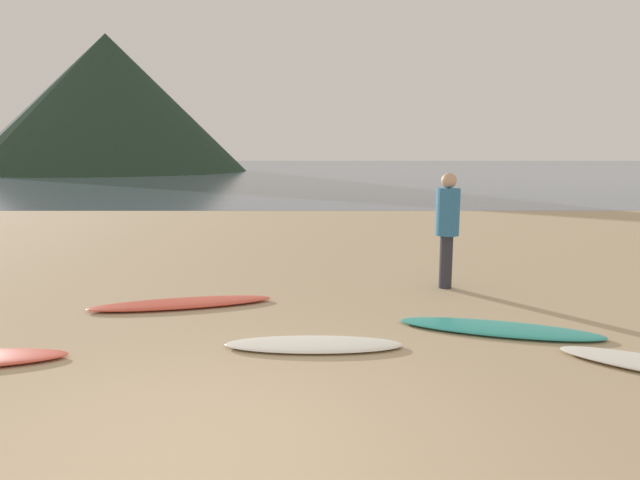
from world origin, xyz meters
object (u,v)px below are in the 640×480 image
(surfboard_3, at_px, (183,303))
(surfboard_5, at_px, (500,329))
(person_1, at_px, (448,221))
(surfboard_4, at_px, (315,344))

(surfboard_3, relative_size, surfboard_5, 1.06)
(surfboard_3, bearing_deg, person_1, 1.07)
(surfboard_3, distance_m, person_1, 4.06)
(person_1, bearing_deg, surfboard_3, 35.58)
(surfboard_4, relative_size, person_1, 1.08)
(surfboard_4, relative_size, surfboard_5, 0.83)
(surfboard_4, bearing_deg, person_1, 52.75)
(surfboard_5, xyz_separation_m, person_1, (-0.16, 2.06, 1.00))
(surfboard_4, distance_m, surfboard_5, 2.22)
(surfboard_5, height_order, person_1, person_1)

